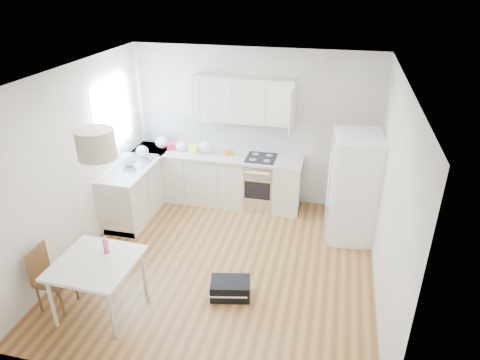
% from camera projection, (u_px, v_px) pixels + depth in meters
% --- Properties ---
extents(floor, '(4.20, 4.20, 0.00)m').
position_uv_depth(floor, '(223.00, 264.00, 6.14)').
color(floor, brown).
rests_on(floor, ground).
extents(ceiling, '(4.20, 4.20, 0.00)m').
position_uv_depth(ceiling, '(219.00, 75.00, 4.94)').
color(ceiling, white).
rests_on(ceiling, wall_back).
extents(wall_back, '(4.20, 0.00, 4.20)m').
position_uv_depth(wall_back, '(254.00, 127.00, 7.37)').
color(wall_back, beige).
rests_on(wall_back, floor).
extents(wall_left, '(0.00, 4.20, 4.20)m').
position_uv_depth(wall_left, '(76.00, 165.00, 5.97)').
color(wall_left, beige).
rests_on(wall_left, floor).
extents(wall_right, '(0.00, 4.20, 4.20)m').
position_uv_depth(wall_right, '(390.00, 198.00, 5.11)').
color(wall_right, beige).
rests_on(wall_right, floor).
extents(window_glassblock, '(0.02, 1.00, 1.00)m').
position_uv_depth(window_glassblock, '(113.00, 113.00, 6.79)').
color(window_glassblock, '#BFE0F9').
rests_on(window_glassblock, wall_left).
extents(cabinets_back, '(3.00, 0.60, 0.88)m').
position_uv_depth(cabinets_back, '(217.00, 179.00, 7.64)').
color(cabinets_back, beige).
rests_on(cabinets_back, floor).
extents(cabinets_left, '(0.60, 1.80, 0.88)m').
position_uv_depth(cabinets_left, '(140.00, 187.00, 7.36)').
color(cabinets_left, beige).
rests_on(cabinets_left, floor).
extents(counter_back, '(3.02, 0.64, 0.04)m').
position_uv_depth(counter_back, '(216.00, 155.00, 7.43)').
color(counter_back, silver).
rests_on(counter_back, cabinets_back).
extents(counter_left, '(0.64, 1.82, 0.04)m').
position_uv_depth(counter_left, '(137.00, 162.00, 7.16)').
color(counter_left, silver).
rests_on(counter_left, cabinets_left).
extents(backsplash_back, '(3.00, 0.01, 0.58)m').
position_uv_depth(backsplash_back, '(220.00, 133.00, 7.55)').
color(backsplash_back, white).
rests_on(backsplash_back, wall_back).
extents(backsplash_left, '(0.01, 1.80, 0.58)m').
position_uv_depth(backsplash_left, '(119.00, 143.00, 7.08)').
color(backsplash_left, white).
rests_on(backsplash_left, wall_left).
extents(upper_cabinets, '(1.70, 0.32, 0.75)m').
position_uv_depth(upper_cabinets, '(243.00, 100.00, 7.03)').
color(upper_cabinets, beige).
rests_on(upper_cabinets, wall_back).
extents(range_oven, '(0.50, 0.61, 0.88)m').
position_uv_depth(range_oven, '(261.00, 183.00, 7.47)').
color(range_oven, silver).
rests_on(range_oven, floor).
extents(sink, '(0.50, 0.80, 0.16)m').
position_uv_depth(sink, '(136.00, 163.00, 7.10)').
color(sink, silver).
rests_on(sink, counter_left).
extents(refrigerator, '(0.89, 0.92, 1.67)m').
position_uv_depth(refrigerator, '(355.00, 187.00, 6.47)').
color(refrigerator, white).
rests_on(refrigerator, floor).
extents(dining_table, '(0.95, 0.95, 0.73)m').
position_uv_depth(dining_table, '(96.00, 267.00, 5.04)').
color(dining_table, beige).
rests_on(dining_table, floor).
extents(dining_chair, '(0.36, 0.36, 0.85)m').
position_uv_depth(dining_chair, '(54.00, 279.00, 5.20)').
color(dining_chair, '#462A15').
rests_on(dining_chair, floor).
extents(drink_bottle, '(0.07, 0.07, 0.22)m').
position_uv_depth(drink_bottle, '(106.00, 245.00, 5.12)').
color(drink_bottle, '#DA3C7C').
rests_on(drink_bottle, dining_table).
extents(gym_bag, '(0.56, 0.43, 0.23)m').
position_uv_depth(gym_bag, '(230.00, 288.00, 5.50)').
color(gym_bag, black).
rests_on(gym_bag, floor).
extents(pendant_lamp, '(0.41, 0.41, 0.31)m').
position_uv_depth(pendant_lamp, '(96.00, 144.00, 4.42)').
color(pendant_lamp, '#BBAC90').
rests_on(pendant_lamp, ceiling).
extents(grocery_bag_a, '(0.24, 0.21, 0.22)m').
position_uv_depth(grocery_bag_a, '(162.00, 142.00, 7.62)').
color(grocery_bag_a, white).
rests_on(grocery_bag_a, counter_back).
extents(grocery_bag_b, '(0.21, 0.18, 0.19)m').
position_uv_depth(grocery_bag_b, '(181.00, 146.00, 7.51)').
color(grocery_bag_b, white).
rests_on(grocery_bag_b, counter_back).
extents(grocery_bag_c, '(0.24, 0.20, 0.22)m').
position_uv_depth(grocery_bag_c, '(206.00, 147.00, 7.43)').
color(grocery_bag_c, white).
rests_on(grocery_bag_c, counter_back).
extents(grocery_bag_d, '(0.22, 0.18, 0.19)m').
position_uv_depth(grocery_bag_d, '(142.00, 151.00, 7.28)').
color(grocery_bag_d, white).
rests_on(grocery_bag_d, counter_back).
extents(grocery_bag_e, '(0.25, 0.22, 0.23)m').
position_uv_depth(grocery_bag_e, '(128.00, 159.00, 6.94)').
color(grocery_bag_e, white).
rests_on(grocery_bag_e, counter_left).
extents(snack_orange, '(0.17, 0.14, 0.10)m').
position_uv_depth(snack_orange, '(229.00, 152.00, 7.36)').
color(snack_orange, orange).
rests_on(snack_orange, counter_back).
extents(snack_yellow, '(0.20, 0.18, 0.12)m').
position_uv_depth(snack_yellow, '(194.00, 149.00, 7.49)').
color(snack_yellow, yellow).
rests_on(snack_yellow, counter_back).
extents(snack_red, '(0.21, 0.19, 0.12)m').
position_uv_depth(snack_red, '(172.00, 146.00, 7.58)').
color(snack_red, red).
rests_on(snack_red, counter_back).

